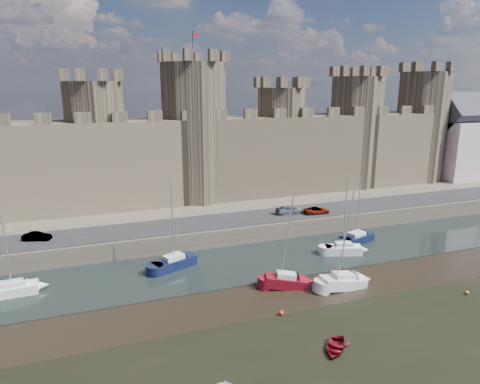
{
  "coord_description": "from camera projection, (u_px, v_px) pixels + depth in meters",
  "views": [
    {
      "loc": [
        -15.36,
        -23.26,
        22.0
      ],
      "look_at": [
        0.83,
        22.0,
        9.9
      ],
      "focal_mm": 32.0,
      "sensor_mm": 36.0,
      "label": 1
    }
  ],
  "objects": [
    {
      "name": "road",
      "position": [
        207.0,
        223.0,
        62.05
      ],
      "size": [
        160.0,
        7.0,
        0.1
      ],
      "primitive_type": "cube",
      "color": "black",
      "rests_on": "quay"
    },
    {
      "name": "car_3",
      "position": [
        317.0,
        211.0,
        66.17
      ],
      "size": [
        4.23,
        2.37,
        1.12
      ],
      "primitive_type": "imported",
      "rotation": [
        0.0,
        0.0,
        1.44
      ],
      "color": "gray",
      "rests_on": "quay"
    },
    {
      "name": "dinghy_4",
      "position": [
        335.0,
        348.0,
        36.25
      ],
      "size": [
        3.87,
        3.97,
        0.67
      ],
      "primitive_type": "imported",
      "rotation": [
        1.57,
        0.0,
        5.57
      ],
      "color": "maroon",
      "rests_on": "ground"
    },
    {
      "name": "car_2",
      "position": [
        290.0,
        210.0,
        66.21
      ],
      "size": [
        4.66,
        2.04,
        1.33
      ],
      "primitive_type": "imported",
      "rotation": [
        0.0,
        0.0,
        1.53
      ],
      "color": "gray",
      "rests_on": "quay"
    },
    {
      "name": "quay",
      "position": [
        173.0,
        191.0,
        86.1
      ],
      "size": [
        160.0,
        60.0,
        2.5
      ],
      "primitive_type": "cube",
      "color": "#4C443A",
      "rests_on": "ground"
    },
    {
      "name": "sailboat_0",
      "position": [
        12.0,
        289.0,
        45.76
      ],
      "size": [
        5.2,
        2.23,
        9.56
      ],
      "rotation": [
        0.0,
        0.0,
        0.05
      ],
      "color": "white",
      "rests_on": "ground"
    },
    {
      "name": "sailboat_3",
      "position": [
        356.0,
        238.0,
        61.06
      ],
      "size": [
        5.88,
        3.62,
        9.65
      ],
      "rotation": [
        0.0,
        0.0,
        0.29
      ],
      "color": "black",
      "rests_on": "ground"
    },
    {
      "name": "buoy_3",
      "position": [
        467.0,
        293.0,
        46.07
      ],
      "size": [
        0.42,
        0.42,
        0.42
      ],
      "primitive_type": "sphere",
      "color": "orange",
      "rests_on": "ground"
    },
    {
      "name": "castle",
      "position": [
        180.0,
        147.0,
        72.39
      ],
      "size": [
        108.5,
        11.0,
        29.0
      ],
      "color": "#42382B",
      "rests_on": "quay"
    },
    {
      "name": "buoy_1",
      "position": [
        281.0,
        313.0,
        41.95
      ],
      "size": [
        0.48,
        0.48,
        0.48
      ],
      "primitive_type": "sphere",
      "color": "#F3360A",
      "rests_on": "ground"
    },
    {
      "name": "sailboat_2",
      "position": [
        343.0,
        249.0,
        56.81
      ],
      "size": [
        5.1,
        3.3,
        10.27
      ],
      "rotation": [
        0.0,
        0.0,
        -0.33
      ],
      "color": "white",
      "rests_on": "ground"
    },
    {
      "name": "sailboat_5",
      "position": [
        343.0,
        281.0,
        47.44
      ],
      "size": [
        5.21,
        2.04,
        11.24
      ],
      "rotation": [
        0.0,
        0.0,
        0.0
      ],
      "color": "silver",
      "rests_on": "ground"
    },
    {
      "name": "sailboat_4",
      "position": [
        286.0,
        281.0,
        47.59
      ],
      "size": [
        5.02,
        3.12,
        10.98
      ],
      "rotation": [
        0.0,
        0.0,
        -0.3
      ],
      "color": "maroon",
      "rests_on": "ground"
    },
    {
      "name": "water_channel",
      "position": [
        228.0,
        265.0,
        53.53
      ],
      "size": [
        160.0,
        12.0,
        0.08
      ],
      "primitive_type": "cube",
      "color": "black",
      "rests_on": "ground"
    },
    {
      "name": "car_1",
      "position": [
        37.0,
        237.0,
        54.8
      ],
      "size": [
        3.71,
        2.16,
        1.15
      ],
      "primitive_type": "imported",
      "rotation": [
        0.0,
        0.0,
        1.28
      ],
      "color": "gray",
      "rests_on": "quay"
    },
    {
      "name": "sailboat_1",
      "position": [
        174.0,
        262.0,
        52.44
      ],
      "size": [
        5.84,
        3.98,
        10.91
      ],
      "rotation": [
        0.0,
        0.0,
        0.38
      ],
      "color": "black",
      "rests_on": "ground"
    }
  ]
}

